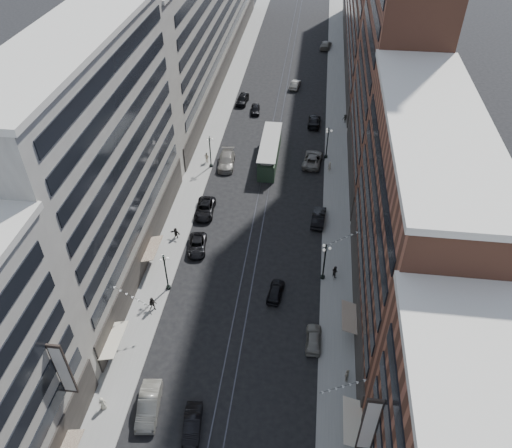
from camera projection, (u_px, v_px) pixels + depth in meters
The scene contains 37 objects.
ground at pixel (271, 154), 83.75m from camera, with size 220.00×220.00×0.00m, color black.
sidewalk_west at pixel (217, 122), 92.38m from camera, with size 4.00×180.00×0.15m, color gray.
sidewalk_east at pixel (337, 129), 90.31m from camera, with size 4.00×180.00×0.15m, color gray.
rail_west at pixel (272, 126), 91.45m from camera, with size 0.12×180.00×0.02m, color #2D2D33.
rail_east at pixel (280, 126), 91.32m from camera, with size 0.12×180.00×0.02m, color #2D2D33.
building_west_mid at pixel (98, 164), 55.78m from camera, with size 8.00×36.00×28.00m, color #9B988A.
building_west_far at pixel (208, 6), 104.55m from camera, with size 8.00×90.00×26.00m, color #9B988A.
building_east_mid at pixel (410, 231), 50.05m from camera, with size 8.00×30.00×24.00m, color brown.
building_east_tower at pixel (399, 42), 65.70m from camera, with size 8.00×26.00×42.00m, color brown.
building_east_far at pixel (370, 4), 108.88m from camera, with size 8.00×72.00×24.00m, color brown.
lamppost_sw_far at pixel (166, 271), 58.19m from camera, with size 1.03×1.14×5.52m.
lamppost_sw_mid at pixel (210, 151), 78.82m from camera, with size 1.03×1.14×5.52m.
lamppost_se_far at pixel (325, 261), 59.52m from camera, with size 1.03×1.14×5.52m.
lamppost_se_mid at pixel (327, 142), 80.91m from camera, with size 1.03×1.14×5.52m.
streetcar at pixel (270, 152), 81.23m from camera, with size 2.89×13.08×3.62m.
car_1 at pixel (149, 405), 47.45m from camera, with size 1.86×5.34×1.76m, color slate.
car_2 at pixel (197, 245), 65.20m from camera, with size 2.28×4.93×1.37m, color black.
car_4 at pixel (314, 339), 53.64m from camera, with size 1.70×4.22×1.44m, color slate.
car_5 at pixel (192, 424), 46.16m from camera, with size 1.53×4.39×1.45m, color black.
pedestrian_1 at pixel (102, 403), 47.54m from camera, with size 0.77×0.42×1.58m, color #BBB69B.
pedestrian_2 at pixel (153, 304), 56.91m from camera, with size 0.92×0.50×1.89m, color black.
pedestrian_4 at pixel (347, 375), 49.83m from camera, with size 0.99×0.45×1.69m, color #ADA48F.
car_7 at pixel (205, 209), 71.06m from camera, with size 2.54×5.50×1.53m, color black.
car_8 at pixel (226, 161), 80.62m from camera, with size 2.49×6.12×1.78m, color slate.
car_9 at pixel (242, 99), 97.97m from camera, with size 2.01×4.99×1.70m, color black.
car_10 at pixel (319, 217), 69.51m from camera, with size 1.73×4.97×1.64m, color black.
car_11 at pixel (313, 159), 81.09m from camera, with size 2.80×6.08×1.69m, color slate.
car_12 at pixel (314, 121), 91.21m from camera, with size 2.20×5.42×1.57m, color black.
car_13 at pixel (255, 109), 94.98m from camera, with size 1.63×4.06×1.38m, color black.
car_14 at pixel (295, 84), 103.45m from camera, with size 1.60×4.59×1.51m, color gray.
pedestrian_5 at pixel (176, 233), 66.75m from camera, with size 1.45×0.42×1.56m, color black.
pedestrian_6 at pixel (207, 157), 81.08m from camera, with size 1.06×0.48×1.81m, color beige.
pedestrian_7 at pixel (335, 271), 61.11m from camera, with size 0.81×0.44×1.66m, color black.
pedestrian_8 at pixel (330, 166), 79.12m from camera, with size 0.62×0.41×1.69m, color #BEB29E.
pedestrian_9 at pixel (345, 119), 91.40m from camera, with size 1.08×0.45×1.67m, color black.
car_extra_0 at pixel (326, 45), 120.81m from camera, with size 2.33×5.73×1.66m, color slate.
car_extra_1 at pixel (276, 291), 58.97m from camera, with size 1.65×4.10×1.40m, color black.
Camera 1 is at (6.31, -11.70, 44.46)m, focal length 35.00 mm.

